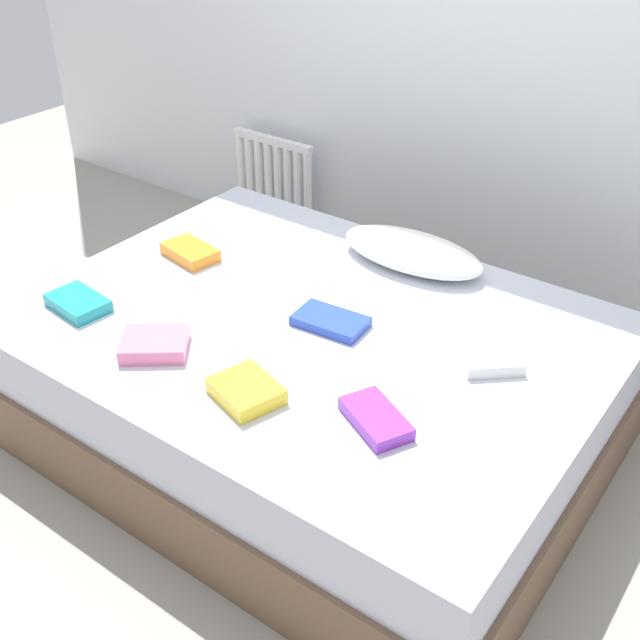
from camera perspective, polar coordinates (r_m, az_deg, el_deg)
The scene contains 11 objects.
ground_plane at distance 2.98m, azimuth -0.57°, elevation -8.20°, with size 8.00×8.00×0.00m, color #9E998E.
bed at distance 2.82m, azimuth -0.60°, elevation -4.42°, with size 2.00×1.50×0.50m.
radiator at distance 4.23m, azimuth -3.41°, elevation 10.19°, with size 0.50×0.04×0.47m.
pillow at distance 3.03m, azimuth 6.74°, elevation 5.00°, with size 0.59×0.29×0.10m, color white.
textbook_purple at distance 2.24m, azimuth 4.10°, elevation -7.20°, with size 0.22×0.13×0.04m, color purple.
textbook_blue at distance 2.65m, azimuth 0.77°, elevation -0.09°, with size 0.24×0.14×0.03m, color #2847B7.
textbook_white at distance 2.51m, azimuth 12.41°, elevation -2.97°, with size 0.18×0.13×0.04m, color white.
textbook_yellow at distance 2.33m, azimuth -5.41°, elevation -5.17°, with size 0.20×0.17×0.05m, color yellow.
textbook_teal at distance 2.87m, azimuth -17.26°, elevation 1.19°, with size 0.22×0.14×0.04m, color teal.
textbook_orange at distance 3.11m, azimuth -9.46°, elevation 4.92°, with size 0.22×0.14×0.05m, color orange.
textbook_pink at distance 2.57m, azimuth -11.98°, elevation -1.72°, with size 0.21×0.17×0.05m, color pink.
Camera 1 is at (1.35, -1.79, 1.96)m, focal length 43.81 mm.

